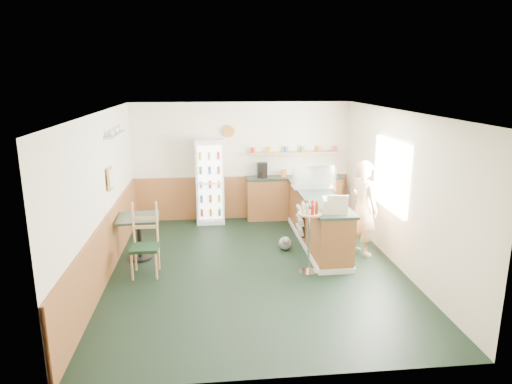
{
  "coord_description": "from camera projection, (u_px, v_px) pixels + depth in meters",
  "views": [
    {
      "loc": [
        -0.76,
        -7.35,
        3.25
      ],
      "look_at": [
        0.08,
        0.6,
        1.22
      ],
      "focal_mm": 32.0,
      "sensor_mm": 36.0,
      "label": 1
    }
  ],
  "objects": [
    {
      "name": "dog_doorstop",
      "position": [
        285.0,
        243.0,
        8.78
      ],
      "size": [
        0.25,
        0.32,
        0.3
      ],
      "rotation": [
        0.0,
        0.0,
        0.11
      ],
      "color": "gray",
      "rests_on": "ground"
    },
    {
      "name": "drinks_fridge",
      "position": [
        210.0,
        181.0,
        10.29
      ],
      "size": [
        0.63,
        0.53,
        1.9
      ],
      "color": "white",
      "rests_on": "ground"
    },
    {
      "name": "condiment_stand",
      "position": [
        309.0,
        226.0,
        7.59
      ],
      "size": [
        0.4,
        0.4,
        1.24
      ],
      "rotation": [
        0.0,
        0.0,
        0.17
      ],
      "color": "silver",
      "rests_on": "ground"
    },
    {
      "name": "display_case",
      "position": [
        313.0,
        178.0,
        9.27
      ],
      "size": [
        0.85,
        0.44,
        0.48
      ],
      "color": "silver",
      "rests_on": "service_counter"
    },
    {
      "name": "back_counter",
      "position": [
        293.0,
        196.0,
        10.65
      ],
      "size": [
        2.24,
        0.42,
        1.69
      ],
      "color": "brown",
      "rests_on": "ground"
    },
    {
      "name": "cafe_chair",
      "position": [
        145.0,
        237.0,
        7.64
      ],
      "size": [
        0.45,
        0.45,
        1.22
      ],
      "rotation": [
        0.0,
        0.0,
        0.0
      ],
      "color": "black",
      "rests_on": "ground"
    },
    {
      "name": "room_envelope",
      "position": [
        239.0,
        175.0,
        8.27
      ],
      "size": [
        5.04,
        6.02,
        2.72
      ],
      "color": "silver",
      "rests_on": "ground"
    },
    {
      "name": "newspaper_rack",
      "position": [
        300.0,
        221.0,
        8.93
      ],
      "size": [
        0.09,
        0.47,
        0.55
      ],
      "color": "black",
      "rests_on": "ground"
    },
    {
      "name": "service_counter",
      "position": [
        317.0,
        222.0,
        9.02
      ],
      "size": [
        0.68,
        3.01,
        1.01
      ],
      "color": "brown",
      "rests_on": "ground"
    },
    {
      "name": "cafe_table",
      "position": [
        139.0,
        229.0,
        8.24
      ],
      "size": [
        0.79,
        0.79,
        0.81
      ],
      "rotation": [
        0.0,
        0.0,
        0.08
      ],
      "color": "black",
      "rests_on": "ground"
    },
    {
      "name": "cash_register",
      "position": [
        335.0,
        205.0,
        7.75
      ],
      "size": [
        0.46,
        0.48,
        0.23
      ],
      "primitive_type": "cube",
      "rotation": [
        0.0,
        0.0,
        -0.16
      ],
      "color": "beige",
      "rests_on": "service_counter"
    },
    {
      "name": "ground",
      "position": [
        255.0,
        268.0,
        7.96
      ],
      "size": [
        6.0,
        6.0,
        0.0
      ],
      "primitive_type": "plane",
      "color": "black",
      "rests_on": "ground"
    },
    {
      "name": "shopkeeper",
      "position": [
        363.0,
        208.0,
        8.4
      ],
      "size": [
        0.64,
        0.72,
        1.79
      ],
      "primitive_type": "imported",
      "rotation": [
        0.0,
        0.0,
        2.0
      ],
      "color": "tan",
      "rests_on": "ground"
    }
  ]
}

